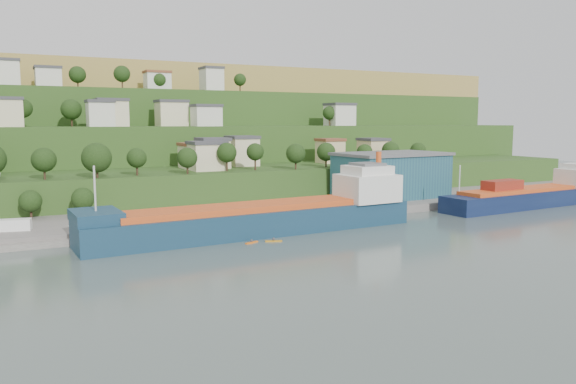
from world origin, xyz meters
TOP-DOWN VIEW (x-y plane):
  - ground at (0.00, 0.00)m, footprint 500.00×500.00m
  - quay at (20.00, 28.00)m, footprint 220.00×26.00m
  - hillside at (-0.04, 168.70)m, footprint 360.00×210.97m
  - cargo_ship_near at (-3.37, 7.92)m, footprint 73.12×14.69m
  - cargo_ship_far at (78.67, 8.67)m, footprint 58.18×12.86m
  - warehouse at (46.32, 30.46)m, footprint 32.05×20.77m
  - caravan at (-51.50, 23.90)m, footprint 6.94×3.96m
  - dinghy at (-39.44, 17.72)m, footprint 3.94×1.97m
  - kayak_orange at (-10.25, 0.12)m, footprint 3.05×1.60m
  - kayak_yellow at (-5.86, -0.65)m, footprint 3.34×1.67m

SIDE VIEW (x-z plane):
  - ground at x=0.00m, z-range 0.00..0.00m
  - quay at x=20.00m, z-range -2.00..2.00m
  - hillside at x=-0.04m, z-range -47.92..48.08m
  - kayak_orange at x=-10.25m, z-range -0.16..0.61m
  - kayak_yellow at x=-5.86m, z-range -0.17..0.66m
  - dinghy at x=-39.44m, z-range 1.20..1.95m
  - cargo_ship_far at x=78.67m, z-range -5.36..10.32m
  - caravan at x=-51.50m, z-range 1.20..4.25m
  - cargo_ship_near at x=-3.37m, z-range -6.36..12.32m
  - warehouse at x=46.32m, z-range 2.03..14.83m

